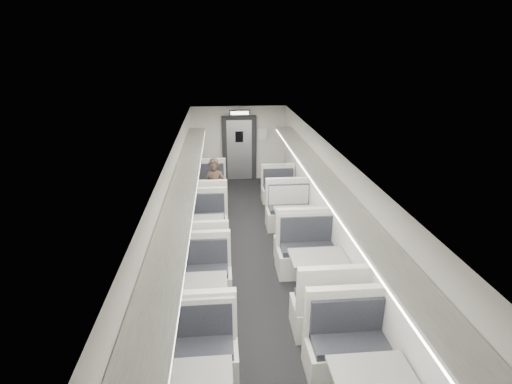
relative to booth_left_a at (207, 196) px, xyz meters
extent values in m
cube|color=black|center=(1.00, -3.48, -0.44)|extent=(3.00, 12.00, 0.12)
cube|color=silver|center=(1.00, -3.48, 2.08)|extent=(3.00, 12.00, 0.12)
cube|color=beige|center=(1.00, 2.58, 0.82)|extent=(3.00, 0.12, 2.40)
cube|color=beige|center=(-0.56, -3.48, 0.82)|extent=(0.12, 12.00, 2.40)
cube|color=beige|center=(2.56, -3.48, 0.82)|extent=(0.12, 12.00, 2.40)
cube|color=white|center=(0.00, -0.77, -0.16)|extent=(1.05, 0.59, 0.45)
cube|color=black|center=(0.00, -0.74, 0.11)|extent=(0.93, 0.47, 0.10)
cube|color=white|center=(0.00, -0.99, 0.41)|extent=(1.05, 0.12, 0.69)
cube|color=white|center=(0.00, 0.77, -0.16)|extent=(1.05, 0.59, 0.45)
cube|color=black|center=(0.00, 0.74, 0.11)|extent=(0.93, 0.47, 0.10)
cube|color=white|center=(0.00, 0.99, 0.41)|extent=(1.05, 0.12, 0.69)
cylinder|color=silver|center=(0.00, 0.00, -0.04)|extent=(0.10, 0.10, 0.68)
cylinder|color=silver|center=(0.00, 0.00, -0.37)|extent=(0.36, 0.36, 0.03)
cube|color=gray|center=(0.00, 0.00, 0.34)|extent=(0.87, 0.59, 0.04)
cube|color=white|center=(0.00, -3.05, -0.17)|extent=(1.01, 0.56, 0.43)
cube|color=black|center=(0.00, -3.02, 0.09)|extent=(0.89, 0.45, 0.09)
cube|color=white|center=(0.00, -3.25, 0.38)|extent=(1.01, 0.11, 0.66)
cube|color=white|center=(0.00, -1.57, -0.17)|extent=(1.01, 0.56, 0.43)
cube|color=black|center=(0.00, -1.60, 0.09)|extent=(0.89, 0.45, 0.09)
cube|color=white|center=(0.00, -1.36, 0.38)|extent=(1.01, 0.11, 0.66)
cylinder|color=silver|center=(0.00, -2.31, -0.05)|extent=(0.09, 0.09, 0.65)
cylinder|color=silver|center=(0.00, -2.31, -0.37)|extent=(0.34, 0.34, 0.03)
cube|color=gray|center=(0.00, -2.31, 0.31)|extent=(0.83, 0.57, 0.04)
cube|color=white|center=(0.00, -5.50, -0.16)|extent=(1.04, 0.58, 0.44)
cube|color=black|center=(0.00, -5.47, 0.11)|extent=(0.92, 0.46, 0.10)
cube|color=white|center=(0.00, -5.71, 0.41)|extent=(1.04, 0.12, 0.69)
cube|color=white|center=(0.00, -3.97, -0.16)|extent=(1.04, 0.58, 0.44)
cube|color=black|center=(0.00, -4.00, 0.11)|extent=(0.92, 0.46, 0.10)
cube|color=white|center=(0.00, -3.76, 0.41)|extent=(1.04, 0.12, 0.69)
cylinder|color=silver|center=(0.00, -4.74, -0.04)|extent=(0.10, 0.10, 0.68)
cylinder|color=silver|center=(0.00, -4.74, -0.37)|extent=(0.35, 0.35, 0.03)
cube|color=gray|center=(0.00, -4.74, 0.34)|extent=(0.87, 0.59, 0.04)
cube|color=white|center=(0.00, -5.88, -0.15)|extent=(1.09, 0.61, 0.46)
cube|color=black|center=(0.00, -5.91, 0.13)|extent=(0.97, 0.48, 0.10)
cube|color=white|center=(0.00, -5.66, 0.44)|extent=(1.09, 0.12, 0.72)
cube|color=gray|center=(0.00, -6.68, 0.37)|extent=(0.90, 0.62, 0.04)
cube|color=white|center=(2.00, -1.02, -0.18)|extent=(0.96, 0.54, 0.41)
cube|color=black|center=(2.00, -0.99, 0.07)|extent=(0.85, 0.43, 0.09)
cube|color=white|center=(2.00, -1.21, 0.35)|extent=(0.96, 0.11, 0.64)
cube|color=white|center=(2.00, 0.40, -0.18)|extent=(0.96, 0.54, 0.41)
cube|color=black|center=(2.00, 0.37, 0.07)|extent=(0.85, 0.43, 0.09)
cube|color=white|center=(2.00, 0.59, 0.35)|extent=(0.96, 0.11, 0.64)
cylinder|color=silver|center=(2.00, -0.31, -0.07)|extent=(0.09, 0.09, 0.63)
cylinder|color=silver|center=(2.00, -0.31, -0.37)|extent=(0.33, 0.33, 0.03)
cube|color=gray|center=(2.00, -0.31, 0.28)|extent=(0.80, 0.54, 0.04)
cube|color=white|center=(2.00, -2.98, -0.15)|extent=(1.10, 0.61, 0.47)
cube|color=black|center=(2.00, -2.94, 0.14)|extent=(0.98, 0.49, 0.10)
cube|color=white|center=(2.00, -3.20, 0.45)|extent=(1.10, 0.12, 0.73)
cube|color=white|center=(2.00, -1.36, -0.15)|extent=(1.10, 0.61, 0.47)
cube|color=black|center=(2.00, -1.39, 0.14)|extent=(0.98, 0.49, 0.10)
cube|color=white|center=(2.00, -1.13, 0.45)|extent=(1.10, 0.12, 0.73)
cylinder|color=silver|center=(2.00, -2.17, -0.02)|extent=(0.10, 0.10, 0.72)
cylinder|color=silver|center=(2.00, -2.17, -0.37)|extent=(0.37, 0.37, 0.03)
cube|color=gray|center=(2.00, -2.17, 0.38)|extent=(0.91, 0.62, 0.04)
cube|color=white|center=(2.00, -5.11, -0.14)|extent=(1.16, 0.64, 0.49)
cube|color=black|center=(2.00, -5.08, 0.16)|extent=(1.02, 0.51, 0.11)
cube|color=white|center=(2.00, -5.35, 0.49)|extent=(1.16, 0.13, 0.76)
cube|color=white|center=(2.00, -3.41, -0.14)|extent=(1.16, 0.64, 0.49)
cube|color=black|center=(2.00, -3.44, 0.16)|extent=(1.02, 0.51, 0.11)
cube|color=white|center=(2.00, -3.18, 0.49)|extent=(1.16, 0.13, 0.76)
cylinder|color=silver|center=(2.00, -4.26, -0.01)|extent=(0.11, 0.11, 0.75)
cylinder|color=silver|center=(2.00, -4.26, -0.36)|extent=(0.39, 0.39, 0.03)
cube|color=gray|center=(2.00, -4.26, 0.41)|extent=(0.96, 0.65, 0.04)
cube|color=white|center=(2.00, -6.00, -0.15)|extent=(1.11, 0.62, 0.47)
cube|color=black|center=(2.00, -6.03, 0.14)|extent=(0.98, 0.49, 0.10)
cube|color=white|center=(2.00, -5.77, 0.45)|extent=(1.11, 0.13, 0.73)
cube|color=gray|center=(2.00, -6.81, 0.38)|extent=(0.92, 0.63, 0.04)
imported|color=black|center=(0.22, -0.73, 0.42)|extent=(0.68, 0.55, 1.60)
cube|color=black|center=(-0.49, -0.08, 0.97)|extent=(0.02, 1.18, 0.84)
cube|color=black|center=(-0.49, -2.28, 0.97)|extent=(0.02, 1.18, 0.84)
cube|color=black|center=(-0.49, -4.48, 0.97)|extent=(0.02, 1.18, 0.84)
cube|color=black|center=(-0.49, -6.68, 0.97)|extent=(0.02, 1.18, 0.84)
cube|color=white|center=(-0.26, -3.78, 1.54)|extent=(0.46, 10.40, 0.05)
cube|color=white|center=(-0.06, -3.78, 1.49)|extent=(0.05, 10.20, 0.04)
cube|color=white|center=(2.26, -3.78, 1.54)|extent=(0.46, 10.40, 0.05)
cube|color=white|center=(2.06, -3.78, 1.49)|extent=(0.05, 10.20, 0.04)
cube|color=black|center=(1.00, 2.46, 0.67)|extent=(1.10, 0.10, 2.10)
cube|color=silver|center=(1.00, 2.43, 0.62)|extent=(0.80, 0.05, 1.95)
cube|color=black|center=(1.00, 2.39, 1.07)|extent=(0.25, 0.02, 0.35)
cube|color=black|center=(1.00, 1.97, 1.90)|extent=(0.62, 0.10, 0.16)
cube|color=white|center=(1.00, 1.91, 1.90)|extent=(0.54, 0.02, 0.10)
cube|color=silver|center=(1.75, 2.44, 1.12)|extent=(0.32, 0.02, 0.40)
camera|label=1|loc=(0.40, -10.13, 3.81)|focal=28.00mm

